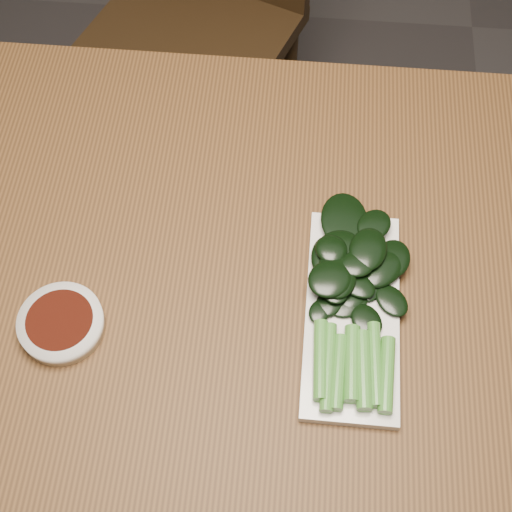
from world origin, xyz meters
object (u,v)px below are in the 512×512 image
object	(u,v)px
table	(254,312)
gai_lan	(353,293)
sauce_bowl	(61,323)
chair_far	(199,2)
serving_plate	(352,314)

from	to	relation	value
table	gai_lan	distance (m)	0.16
sauce_bowl	table	bearing A→B (deg)	17.92
chair_far	serving_plate	world-z (taller)	chair_far
serving_plate	gai_lan	distance (m)	0.03
sauce_bowl	serving_plate	world-z (taller)	sauce_bowl
sauce_bowl	serving_plate	xyz separation A→B (m)	(0.36, 0.05, -0.01)
table	gai_lan	xyz separation A→B (m)	(0.12, -0.01, 0.10)
table	sauce_bowl	distance (m)	0.26
table	serving_plate	distance (m)	0.15
sauce_bowl	gai_lan	size ratio (longest dim) A/B	0.34
table	serving_plate	world-z (taller)	serving_plate
table	sauce_bowl	bearing A→B (deg)	-162.08
chair_far	gai_lan	world-z (taller)	chair_far
chair_far	sauce_bowl	bearing A→B (deg)	-71.26
table	chair_far	bearing A→B (deg)	103.21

